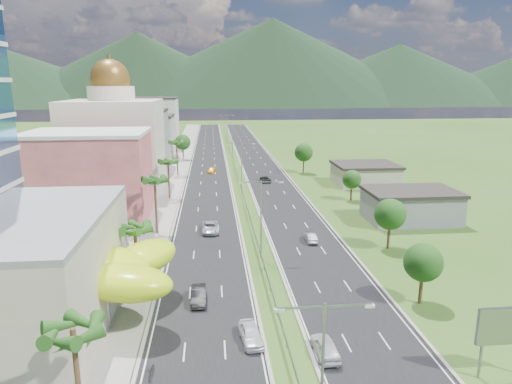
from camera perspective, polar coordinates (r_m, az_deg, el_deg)
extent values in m
plane|color=#2D5119|center=(54.85, 1.76, -12.08)|extent=(500.00, 500.00, 0.00)
cube|color=black|center=(141.06, -5.93, 3.75)|extent=(11.00, 260.00, 0.04)
cube|color=black|center=(141.75, 0.15, 3.87)|extent=(11.00, 260.00, 0.04)
cube|color=gray|center=(141.45, -9.79, 3.67)|extent=(7.00, 260.00, 0.12)
cube|color=gray|center=(123.40, -2.48, 2.70)|extent=(0.08, 216.00, 0.28)
cube|color=gray|center=(224.37, -3.93, 7.47)|extent=(0.10, 0.12, 0.70)
cube|color=gray|center=(27.73, 5.64, -14.19)|extent=(2.88, 0.12, 0.12)
cube|color=gray|center=(28.39, 11.52, -13.72)|extent=(2.88, 0.12, 0.12)
cube|color=silver|center=(27.58, 2.94, -14.54)|extent=(0.60, 0.25, 0.18)
cube|color=silver|center=(28.82, 14.01, -13.65)|extent=(0.60, 0.25, 0.18)
cylinder|color=gray|center=(62.13, 0.63, -3.52)|extent=(0.20, 0.20, 11.00)
cube|color=gray|center=(60.65, -0.71, 1.24)|extent=(2.88, 0.12, 0.12)
cube|color=gray|center=(60.96, 1.99, 1.29)|extent=(2.88, 0.12, 0.12)
cube|color=silver|center=(60.58, -1.92, 1.12)|extent=(0.60, 0.25, 0.18)
cube|color=silver|center=(61.16, 3.17, 1.22)|extent=(0.60, 0.25, 0.18)
cylinder|color=gray|center=(100.92, -1.82, 3.10)|extent=(0.20, 0.20, 11.00)
cube|color=gray|center=(100.02, -2.67, 6.07)|extent=(2.88, 0.12, 0.12)
cube|color=gray|center=(100.21, -1.02, 6.10)|extent=(2.88, 0.12, 0.12)
cube|color=silver|center=(99.98, -3.41, 6.00)|extent=(0.60, 0.25, 0.18)
cube|color=silver|center=(100.33, -0.28, 6.05)|extent=(0.60, 0.25, 0.18)
cylinder|color=gray|center=(145.35, -3.00, 6.27)|extent=(0.20, 0.20, 11.00)
cube|color=gray|center=(144.72, -3.60, 8.35)|extent=(2.88, 0.12, 0.12)
cube|color=gray|center=(144.85, -2.45, 8.36)|extent=(2.88, 0.12, 0.12)
cube|color=silver|center=(144.70, -4.12, 8.30)|extent=(0.60, 0.25, 0.18)
cube|color=silver|center=(144.94, -1.94, 8.33)|extent=(0.60, 0.25, 0.18)
cylinder|color=gray|center=(190.04, -3.64, 7.96)|extent=(0.20, 0.20, 11.00)
cube|color=gray|center=(189.57, -4.10, 9.54)|extent=(2.88, 0.12, 0.12)
cube|color=gray|center=(189.67, -3.22, 9.56)|extent=(2.88, 0.12, 0.12)
cube|color=silver|center=(189.55, -4.49, 9.51)|extent=(0.60, 0.25, 0.18)
cube|color=silver|center=(189.73, -2.83, 9.53)|extent=(0.60, 0.25, 0.18)
cylinder|color=gray|center=(54.70, -24.25, -11.11)|extent=(0.50, 0.50, 4.00)
cylinder|color=gray|center=(48.47, -18.06, -13.77)|extent=(0.50, 0.50, 4.00)
cylinder|color=gray|center=(46.97, -23.79, -15.21)|extent=(0.50, 0.50, 4.00)
cylinder|color=gray|center=(52.51, -14.73, -11.35)|extent=(0.50, 0.50, 4.00)
cube|color=#B54A59|center=(85.42, -20.09, 1.74)|extent=(20.00, 15.00, 15.00)
cube|color=beige|center=(107.15, -17.21, 5.55)|extent=(20.00, 20.00, 20.00)
cylinder|color=beige|center=(106.30, -17.65, 11.69)|extent=(10.00, 10.00, 3.00)
sphere|color=brown|center=(106.28, -17.76, 13.31)|extent=(8.40, 8.40, 8.40)
cube|color=gray|center=(131.63, -14.60, 6.21)|extent=(16.00, 15.00, 16.00)
cube|color=#AEA18F|center=(153.42, -13.33, 6.69)|extent=(16.00, 15.00, 13.00)
cube|color=silver|center=(175.89, -12.39, 8.38)|extent=(16.00, 15.00, 18.00)
cylinder|color=gray|center=(43.71, 26.21, -18.34)|extent=(0.24, 0.24, 3.20)
cube|color=#D85919|center=(43.33, 28.96, -14.42)|extent=(5.20, 0.35, 3.20)
cube|color=gray|center=(84.37, 18.74, -1.78)|extent=(15.00, 10.00, 5.00)
cube|color=#AEA18F|center=(112.33, 13.48, 2.08)|extent=(14.00, 12.00, 4.40)
cylinder|color=#47301C|center=(55.55, -14.71, -7.99)|extent=(0.36, 0.36, 7.50)
cylinder|color=#47301C|center=(74.16, -12.40, -1.82)|extent=(0.36, 0.36, 9.00)
cylinder|color=#47301C|center=(96.52, -10.84, 1.48)|extent=(0.36, 0.36, 8.00)
cylinder|color=#47301C|center=(120.95, -9.82, 4.11)|extent=(0.36, 0.36, 8.80)
cylinder|color=#47301C|center=(145.90, -9.10, 4.94)|extent=(0.40, 0.40, 4.90)
sphere|color=#235019|center=(145.48, -9.15, 6.17)|extent=(4.90, 4.90, 4.90)
cylinder|color=#47301C|center=(53.94, 19.94, -10.94)|extent=(0.40, 0.40, 4.20)
sphere|color=#235019|center=(52.92, 20.17, -8.26)|extent=(4.20, 4.20, 4.20)
cylinder|color=#47301C|center=(69.52, 16.26, -5.00)|extent=(0.40, 0.40, 4.55)
sphere|color=#235019|center=(68.68, 16.42, -2.68)|extent=(4.55, 4.55, 4.55)
cylinder|color=#47301C|center=(95.99, 11.82, 0.10)|extent=(0.40, 0.40, 3.85)
sphere|color=#235019|center=(95.46, 11.89, 1.54)|extent=(3.85, 3.85, 3.85)
cylinder|color=#47301C|center=(123.38, 5.95, 3.50)|extent=(0.40, 0.40, 4.90)
sphere|color=#235019|center=(122.88, 5.99, 4.95)|extent=(4.90, 4.90, 4.90)
imported|color=white|center=(44.59, -0.65, -17.30)|extent=(2.39, 4.83, 1.58)
imported|color=black|center=(52.03, -7.22, -12.67)|extent=(1.74, 4.77, 1.56)
imported|color=#B2B3BA|center=(74.60, -5.76, -4.41)|extent=(2.71, 5.72, 1.58)
imported|color=gold|center=(123.99, -5.56, 2.73)|extent=(2.52, 4.65, 1.28)
imported|color=silver|center=(43.20, 8.65, -18.57)|extent=(2.04, 4.74, 1.60)
imported|color=#9A9BA1|center=(70.40, 6.82, -5.65)|extent=(1.43, 4.08, 1.34)
imported|color=black|center=(111.88, 1.16, 1.63)|extent=(2.45, 4.94, 1.35)
imported|color=black|center=(41.26, -12.97, -20.74)|extent=(0.75, 2.02, 1.27)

